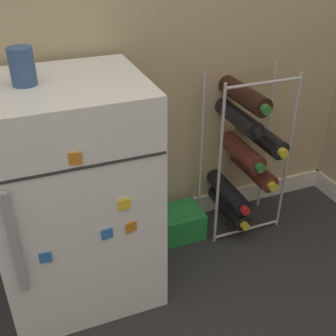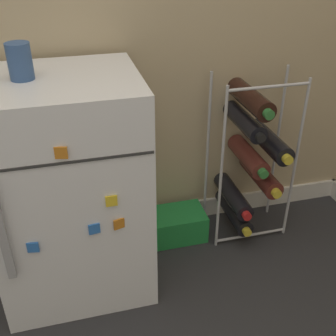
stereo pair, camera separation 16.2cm
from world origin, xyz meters
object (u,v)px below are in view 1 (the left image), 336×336
Objects in this scene: wine_rack at (243,154)px; fridge_top_cup at (22,66)px; mini_fridge at (73,196)px; soda_box at (172,224)px.

fridge_top_cup reaches higher than wine_rack.
wine_rack is at bearing 6.88° from fridge_top_cup.
mini_fridge is 0.47m from fridge_top_cup.
fridge_top_cup is at bearing -166.44° from soda_box.
mini_fridge is 0.56m from soda_box.
fridge_top_cup reaches higher than soda_box.
wine_rack is (0.74, 0.11, -0.04)m from mini_fridge.
mini_fridge reaches higher than wine_rack.
soda_box is (0.43, 0.13, -0.35)m from mini_fridge.
soda_box is 2.41× the size of fridge_top_cup.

